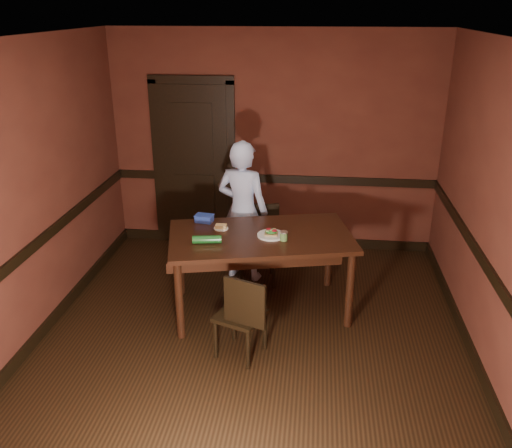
% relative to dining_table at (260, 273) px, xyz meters
% --- Properties ---
extents(floor, '(4.00, 4.50, 0.01)m').
position_rel_dining_table_xyz_m(floor, '(-0.02, -0.60, -0.42)').
color(floor, black).
rests_on(floor, ground).
extents(ceiling, '(4.00, 4.50, 0.01)m').
position_rel_dining_table_xyz_m(ceiling, '(-0.02, -0.60, 2.28)').
color(ceiling, silver).
rests_on(ceiling, ground).
extents(wall_back, '(4.00, 0.02, 2.70)m').
position_rel_dining_table_xyz_m(wall_back, '(-0.02, 1.65, 0.93)').
color(wall_back, '#552519').
rests_on(wall_back, ground).
extents(wall_front, '(4.00, 0.02, 2.70)m').
position_rel_dining_table_xyz_m(wall_front, '(-0.02, -2.85, 0.93)').
color(wall_front, '#552519').
rests_on(wall_front, ground).
extents(wall_left, '(0.02, 4.50, 2.70)m').
position_rel_dining_table_xyz_m(wall_left, '(-2.02, -0.60, 0.93)').
color(wall_left, '#552519').
rests_on(wall_left, ground).
extents(wall_right, '(0.02, 4.50, 2.70)m').
position_rel_dining_table_xyz_m(wall_right, '(1.98, -0.60, 0.93)').
color(wall_right, '#552519').
rests_on(wall_right, ground).
extents(dado_back, '(4.00, 0.03, 0.10)m').
position_rel_dining_table_xyz_m(dado_back, '(-0.02, 1.63, 0.48)').
color(dado_back, black).
rests_on(dado_back, ground).
extents(dado_left, '(0.03, 4.50, 0.10)m').
position_rel_dining_table_xyz_m(dado_left, '(-2.00, -0.60, 0.48)').
color(dado_left, black).
rests_on(dado_left, ground).
extents(dado_right, '(0.03, 4.50, 0.10)m').
position_rel_dining_table_xyz_m(dado_right, '(1.97, -0.60, 0.48)').
color(dado_right, black).
rests_on(dado_right, ground).
extents(baseboard_back, '(4.00, 0.03, 0.12)m').
position_rel_dining_table_xyz_m(baseboard_back, '(-0.02, 1.63, -0.36)').
color(baseboard_back, black).
rests_on(baseboard_back, ground).
extents(baseboard_left, '(0.03, 4.50, 0.12)m').
position_rel_dining_table_xyz_m(baseboard_left, '(-2.00, -0.60, -0.36)').
color(baseboard_left, black).
rests_on(baseboard_left, ground).
extents(baseboard_right, '(0.03, 4.50, 0.12)m').
position_rel_dining_table_xyz_m(baseboard_right, '(1.97, -0.60, -0.36)').
color(baseboard_right, black).
rests_on(baseboard_right, ground).
extents(door, '(1.05, 0.07, 2.20)m').
position_rel_dining_table_xyz_m(door, '(-1.02, 1.61, 0.67)').
color(door, black).
rests_on(door, ground).
extents(dining_table, '(1.96, 1.39, 0.84)m').
position_rel_dining_table_xyz_m(dining_table, '(0.00, 0.00, 0.00)').
color(dining_table, black).
rests_on(dining_table, floor).
extents(chair_far, '(0.46, 0.46, 0.87)m').
position_rel_dining_table_xyz_m(chair_far, '(-0.11, 0.60, 0.02)').
color(chair_far, black).
rests_on(chair_far, floor).
extents(chair_near, '(0.50, 0.50, 0.83)m').
position_rel_dining_table_xyz_m(chair_near, '(-0.09, -0.79, -0.00)').
color(chair_near, black).
rests_on(chair_near, floor).
extents(person, '(0.66, 0.52, 1.61)m').
position_rel_dining_table_xyz_m(person, '(-0.27, 0.70, 0.39)').
color(person, silver).
rests_on(person, floor).
extents(sandwich_plate, '(0.27, 0.27, 0.07)m').
position_rel_dining_table_xyz_m(sandwich_plate, '(0.11, -0.02, 0.44)').
color(sandwich_plate, silver).
rests_on(sandwich_plate, dining_table).
extents(sauce_jar, '(0.08, 0.08, 0.09)m').
position_rel_dining_table_xyz_m(sauce_jar, '(0.23, -0.11, 0.46)').
color(sauce_jar, '#588340').
rests_on(sauce_jar, dining_table).
extents(cheese_saucer, '(0.15, 0.15, 0.05)m').
position_rel_dining_table_xyz_m(cheese_saucer, '(-0.41, 0.10, 0.44)').
color(cheese_saucer, silver).
rests_on(cheese_saucer, dining_table).
extents(food_tub, '(0.20, 0.15, 0.08)m').
position_rel_dining_table_xyz_m(food_tub, '(-0.62, 0.27, 0.46)').
color(food_tub, '#2D4AB6').
rests_on(food_tub, dining_table).
extents(wrapped_veg, '(0.28, 0.12, 0.08)m').
position_rel_dining_table_xyz_m(wrapped_veg, '(-0.48, -0.26, 0.46)').
color(wrapped_veg, '#17541C').
rests_on(wrapped_veg, dining_table).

